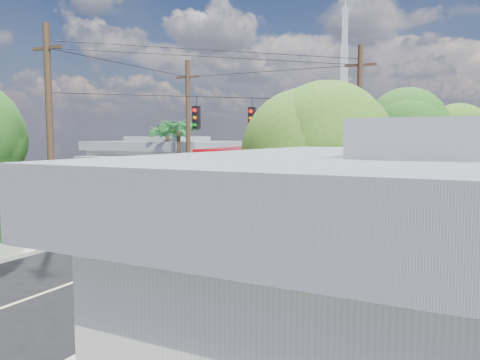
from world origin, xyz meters
The scene contains 15 objects.
ground centered at (0.00, 0.00, 0.00)m, with size 120.00×120.00×0.00m, color black.
sidewalk_ne centered at (10.88, 10.88, 0.07)m, with size 14.12×14.12×0.14m.
sidewalk_nw centered at (-10.88, 10.88, 0.07)m, with size 14.12×14.12×0.14m.
road_markings centered at (0.00, -1.47, 0.01)m, with size 32.00×32.00×0.01m.
building_nw centered at (-12.00, 12.46, 2.22)m, with size 10.80×10.20×4.30m.
radio_tower centered at (0.50, 20.00, 5.64)m, with size 0.80×0.80×17.00m.
tree_ne_front centered at (7.21, 6.76, 4.77)m, with size 4.21×4.14×6.66m.
tree_ne_back centered at (9.81, 8.96, 4.19)m, with size 3.77×3.66×5.82m.
tree_se centered at (7.01, -7.24, 4.04)m, with size 3.67×3.54×5.62m.
palm_nw_front centered at (-7.50, 7.50, 5.04)m, with size 3.01×3.08×5.59m.
palm_nw_back centered at (-9.50, 9.00, 4.67)m, with size 3.01×3.08×5.19m.
utility_poles centered at (-1.58, 1.60, 4.67)m, with size 12.00×10.68×9.00m.
picket_fence centered at (-7.80, -5.60, 0.68)m, with size 5.94×0.06×1.00m.
vending_boxes centered at (6.50, 6.20, 0.69)m, with size 1.90×0.50×1.10m.
delivery_truck centered at (0.97, 1.24, 1.97)m, with size 4.30×9.27×3.87m.
Camera 1 is at (10.71, -18.98, 4.35)m, focal length 35.00 mm.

